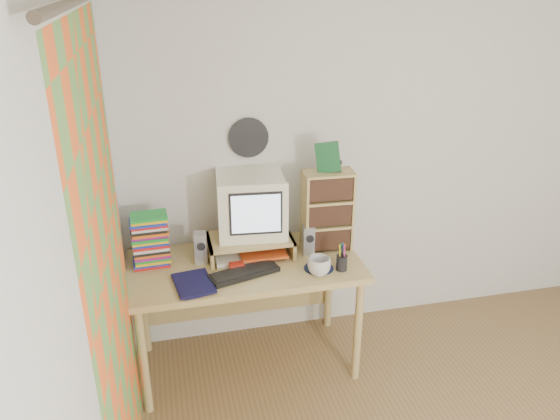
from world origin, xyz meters
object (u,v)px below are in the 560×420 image
dvd_stack (150,242)px  cd_rack (327,211)px  keyboard (244,273)px  diary (175,285)px  crt_monitor (251,206)px  desk (244,277)px  mug (319,266)px

dvd_stack → cd_rack: cd_rack is taller
keyboard → diary: diary is taller
cd_rack → dvd_stack: bearing=-179.0°
diary → keyboard: bearing=1.2°
crt_monitor → dvd_stack: bearing=-171.2°
keyboard → diary: (-0.40, -0.06, 0.01)m
keyboard → diary: bearing=172.7°
desk → crt_monitor: crt_monitor is taller
desk → crt_monitor: (0.07, 0.09, 0.44)m
crt_monitor → mug: size_ratio=2.97×
keyboard → cd_rack: (0.57, 0.22, 0.24)m
keyboard → mug: (0.43, -0.09, 0.04)m
cd_rack → desk: bearing=-175.5°
mug → diary: 0.83m
desk → dvd_stack: 0.62m
dvd_stack → crt_monitor: bearing=0.7°
keyboard → cd_rack: 0.66m
keyboard → diary: 0.40m
keyboard → cd_rack: cd_rack is taller
crt_monitor → diary: (-0.50, -0.36, -0.29)m
dvd_stack → mug: size_ratio=2.19×
crt_monitor → keyboard: 0.43m
crt_monitor → mug: bearing=-44.1°
crt_monitor → dvd_stack: 0.64m
cd_rack → diary: cd_rack is taller
dvd_stack → keyboard: bearing=-28.9°
desk → mug: 0.53m
cd_rack → mug: 0.40m
dvd_stack → mug: 1.01m
desk → cd_rack: bearing=1.8°
desk → diary: bearing=-147.8°
diary → dvd_stack: bearing=102.8°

